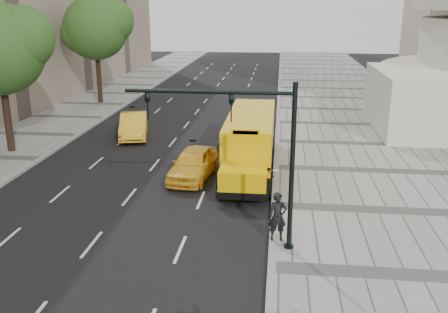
# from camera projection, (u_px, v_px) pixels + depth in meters

# --- Properties ---
(ground) EXTENTS (140.00, 140.00, 0.00)m
(ground) POSITION_uv_depth(u_px,v_px,m) (172.00, 166.00, 28.74)
(ground) COLOR black
(ground) RESTS_ON ground
(sidewalk_museum) EXTENTS (12.00, 140.00, 0.15)m
(sidewalk_museum) POSITION_uv_depth(u_px,v_px,m) (385.00, 172.00, 27.43)
(sidewalk_museum) COLOR gray
(sidewalk_museum) RESTS_ON ground
(curb_museum) EXTENTS (0.30, 140.00, 0.15)m
(curb_museum) POSITION_uv_depth(u_px,v_px,m) (276.00, 168.00, 28.08)
(curb_museum) COLOR gray
(curb_museum) RESTS_ON ground
(curb_far) EXTENTS (0.30, 140.00, 0.15)m
(curb_far) POSITION_uv_depth(u_px,v_px,m) (39.00, 160.00, 29.58)
(curb_far) COLOR gray
(curb_far) RESTS_ON ground
(tree_b) EXTENTS (6.13, 5.45, 9.12)m
(tree_b) POSITION_uv_depth(u_px,v_px,m) (0.00, 48.00, 29.33)
(tree_b) COLOR black
(tree_b) RESTS_ON ground
(tree_c) EXTENTS (6.40, 5.69, 9.72)m
(tree_c) POSITION_uv_depth(u_px,v_px,m) (97.00, 27.00, 44.45)
(tree_c) COLOR black
(tree_c) RESTS_ON ground
(school_bus) EXTENTS (2.96, 11.56, 3.19)m
(school_bus) POSITION_uv_depth(u_px,v_px,m) (250.00, 136.00, 28.18)
(school_bus) COLOR #F0B603
(school_bus) RESTS_ON ground
(taxi_near) EXTENTS (2.41, 4.95, 1.63)m
(taxi_near) POSITION_uv_depth(u_px,v_px,m) (193.00, 164.00, 26.47)
(taxi_near) COLOR yellow
(taxi_near) RESTS_ON ground
(taxi_far) EXTENTS (2.92, 5.33, 1.67)m
(taxi_far) POSITION_uv_depth(u_px,v_px,m) (134.00, 125.00, 34.66)
(taxi_far) COLOR yellow
(taxi_far) RESTS_ON ground
(pedestrian) EXTENTS (0.77, 0.57, 1.93)m
(pedestrian) POSITION_uv_depth(u_px,v_px,m) (278.00, 217.00, 19.15)
(pedestrian) COLOR black
(pedestrian) RESTS_ON sidewalk_museum
(traffic_signal) EXTENTS (6.18, 0.36, 6.40)m
(traffic_signal) POSITION_uv_depth(u_px,v_px,m) (253.00, 146.00, 17.80)
(traffic_signal) COLOR black
(traffic_signal) RESTS_ON ground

